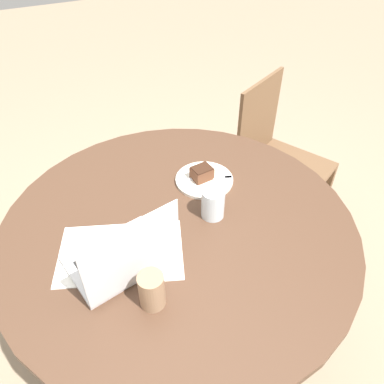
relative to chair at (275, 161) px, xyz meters
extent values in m
plane|color=gray|center=(0.78, 0.45, -0.46)|extent=(12.00, 12.00, 0.00)
cylinder|color=#4C3323|center=(0.78, 0.45, -0.45)|extent=(0.44, 0.44, 0.02)
cylinder|color=#4C3323|center=(0.78, 0.45, -0.09)|extent=(0.11, 0.11, 0.71)
cylinder|color=#4C3323|center=(0.78, 0.45, 0.28)|extent=(1.20, 1.20, 0.03)
cube|color=brown|center=(-0.03, 0.06, -0.02)|extent=(0.56, 0.56, 0.02)
cube|color=brown|center=(0.06, -0.12, 0.21)|extent=(0.36, 0.18, 0.44)
cube|color=brown|center=(-0.29, 0.15, -0.25)|extent=(0.05, 0.05, 0.43)
cube|color=brown|center=(0.06, 0.32, -0.25)|extent=(0.05, 0.05, 0.43)
cube|color=brown|center=(-0.12, -0.19, -0.25)|extent=(0.05, 0.05, 0.43)
cube|color=brown|center=(0.23, -0.03, -0.25)|extent=(0.05, 0.05, 0.43)
cube|color=white|center=(1.00, 0.49, 0.30)|extent=(0.44, 0.36, 0.00)
cylinder|color=silver|center=(0.60, 0.30, 0.30)|extent=(0.22, 0.22, 0.01)
cube|color=brown|center=(0.61, 0.29, 0.33)|extent=(0.08, 0.07, 0.05)
cube|color=#351E13|center=(0.61, 0.29, 0.36)|extent=(0.08, 0.06, 0.00)
cube|color=silver|center=(0.59, 0.31, 0.31)|extent=(0.16, 0.07, 0.00)
cube|color=silver|center=(0.52, 0.33, 0.31)|extent=(0.04, 0.03, 0.00)
cylinder|color=#997556|center=(0.98, 0.70, 0.35)|extent=(0.07, 0.07, 0.11)
cylinder|color=silver|center=(0.66, 0.47, 0.35)|extent=(0.08, 0.08, 0.11)
cube|color=silver|center=(1.01, 0.51, 0.31)|extent=(0.33, 0.26, 0.02)
cube|color=black|center=(1.01, 0.51, 0.32)|extent=(0.26, 0.16, 0.00)
cube|color=silver|center=(0.99, 0.62, 0.43)|extent=(0.29, 0.06, 0.23)
cube|color=black|center=(0.99, 0.62, 0.43)|extent=(0.27, 0.06, 0.21)
camera|label=1|loc=(1.14, 1.26, 1.20)|focal=35.00mm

